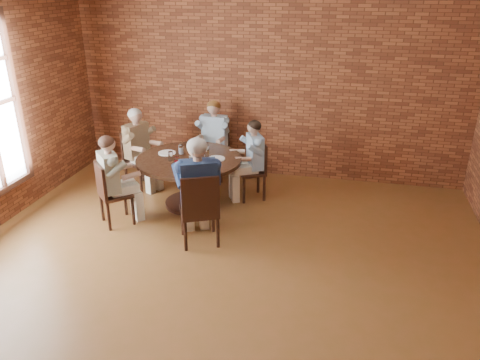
% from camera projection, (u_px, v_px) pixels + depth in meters
% --- Properties ---
extents(floor, '(7.00, 7.00, 0.00)m').
position_uv_depth(floor, '(209.00, 291.00, 5.13)').
color(floor, brown).
rests_on(floor, ground).
extents(wall_back, '(7.00, 0.00, 7.00)m').
position_uv_depth(wall_back, '(268.00, 76.00, 7.59)').
color(wall_back, '#964E2B').
rests_on(wall_back, ground).
extents(dining_table, '(1.54, 1.54, 0.75)m').
position_uv_depth(dining_table, '(190.00, 172.00, 6.89)').
color(dining_table, '#331911').
rests_on(dining_table, floor).
extents(chair_a, '(0.51, 0.51, 0.89)m').
position_uv_depth(chair_a, '(256.00, 168.00, 7.15)').
color(chair_a, '#331911').
rests_on(chair_a, floor).
extents(diner_a, '(0.73, 0.69, 1.24)m').
position_uv_depth(diner_a, '(252.00, 160.00, 7.08)').
color(diner_a, teal).
rests_on(diner_a, floor).
extents(chair_b, '(0.45, 0.45, 0.94)m').
position_uv_depth(chair_b, '(215.00, 148.00, 7.95)').
color(chair_b, '#331911').
rests_on(chair_b, floor).
extents(diner_b, '(0.56, 0.67, 1.33)m').
position_uv_depth(diner_b, '(214.00, 141.00, 7.81)').
color(diner_b, '#92ABBB').
rests_on(diner_b, floor).
extents(chair_c, '(0.55, 0.55, 0.92)m').
position_uv_depth(chair_c, '(137.00, 157.00, 7.57)').
color(chair_c, '#331911').
rests_on(chair_c, floor).
extents(diner_c, '(0.78, 0.73, 1.30)m').
position_uv_depth(diner_c, '(140.00, 149.00, 7.46)').
color(diner_c, brown).
rests_on(diner_c, floor).
extents(chair_d, '(0.56, 0.56, 0.90)m').
position_uv_depth(chair_d, '(110.00, 191.00, 6.35)').
color(chair_d, '#331911').
rests_on(chair_d, floor).
extents(diner_d, '(0.78, 0.77, 1.27)m').
position_uv_depth(diner_d, '(114.00, 181.00, 6.33)').
color(diner_d, '#A38A80').
rests_on(diner_d, floor).
extents(chair_e, '(0.62, 0.62, 0.98)m').
position_uv_depth(chair_e, '(200.00, 208.00, 5.82)').
color(chair_e, '#331911').
rests_on(chair_e, floor).
extents(diner_e, '(0.82, 0.89, 1.42)m').
position_uv_depth(diner_e, '(198.00, 191.00, 5.84)').
color(diner_e, '#1A2949').
rests_on(diner_e, floor).
extents(plate_a, '(0.26, 0.26, 0.01)m').
position_uv_depth(plate_a, '(216.00, 159.00, 6.76)').
color(plate_a, white).
rests_on(plate_a, dining_table).
extents(plate_b, '(0.26, 0.26, 0.01)m').
position_uv_depth(plate_b, '(201.00, 148.00, 7.19)').
color(plate_b, white).
rests_on(plate_b, dining_table).
extents(plate_c, '(0.26, 0.26, 0.01)m').
position_uv_depth(plate_c, '(167.00, 153.00, 6.99)').
color(plate_c, white).
rests_on(plate_c, dining_table).
extents(plate_d, '(0.26, 0.26, 0.01)m').
position_uv_depth(plate_d, '(185.00, 169.00, 6.41)').
color(plate_d, white).
rests_on(plate_d, dining_table).
extents(glass_a, '(0.07, 0.07, 0.14)m').
position_uv_depth(glass_a, '(207.00, 155.00, 6.71)').
color(glass_a, white).
rests_on(glass_a, dining_table).
extents(glass_b, '(0.07, 0.07, 0.14)m').
position_uv_depth(glass_b, '(198.00, 150.00, 6.91)').
color(glass_b, white).
rests_on(glass_b, dining_table).
extents(glass_c, '(0.07, 0.07, 0.14)m').
position_uv_depth(glass_c, '(191.00, 144.00, 7.16)').
color(glass_c, white).
rests_on(glass_c, dining_table).
extents(glass_d, '(0.07, 0.07, 0.14)m').
position_uv_depth(glass_d, '(181.00, 149.00, 6.94)').
color(glass_d, white).
rests_on(glass_d, dining_table).
extents(glass_e, '(0.07, 0.07, 0.14)m').
position_uv_depth(glass_e, '(171.00, 156.00, 6.67)').
color(glass_e, white).
rests_on(glass_e, dining_table).
extents(glass_f, '(0.07, 0.07, 0.14)m').
position_uv_depth(glass_f, '(177.00, 162.00, 6.48)').
color(glass_f, white).
rests_on(glass_f, dining_table).
extents(glass_g, '(0.07, 0.07, 0.14)m').
position_uv_depth(glass_g, '(192.00, 157.00, 6.63)').
color(glass_g, white).
rests_on(glass_g, dining_table).
extents(smartphone, '(0.10, 0.14, 0.01)m').
position_uv_depth(smartphone, '(209.00, 169.00, 6.40)').
color(smartphone, black).
rests_on(smartphone, dining_table).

